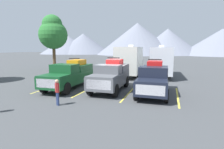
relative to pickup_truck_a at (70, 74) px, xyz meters
name	(u,v)px	position (x,y,z in m)	size (l,w,h in m)	color
ground_plane	(112,88)	(3.53, 0.86, -1.19)	(240.00, 240.00, 0.00)	#3F4244
pickup_truck_a	(70,74)	(0.00, 0.00, 0.00)	(2.30, 5.81, 2.55)	#144723
pickup_truck_b	(111,75)	(3.63, 0.36, 0.03)	(2.29, 5.28, 2.64)	#595B60
pickup_truck_c	(153,78)	(7.07, 0.16, -0.01)	(2.27, 5.32, 2.58)	black
lot_stripe_a	(53,86)	(-1.75, -0.06, -1.18)	(0.12, 5.50, 0.01)	gold
lot_stripe_b	(88,89)	(1.77, -0.06, -1.18)	(0.12, 5.50, 0.01)	gold
lot_stripe_c	(129,93)	(5.30, -0.06, -1.18)	(0.12, 5.50, 0.01)	gold
lot_stripe_d	(178,96)	(8.82, -0.06, -1.18)	(0.12, 5.50, 0.01)	gold
camper_trailer_a	(130,60)	(3.51, 8.03, 0.85)	(2.92, 7.93, 3.86)	silver
camper_trailer_b	(161,60)	(7.14, 8.93, 0.82)	(2.79, 8.38, 3.82)	silver
person_b	(57,91)	(1.85, -4.45, -0.27)	(0.31, 0.28, 1.58)	navy
tree_a	(53,33)	(-9.02, 10.27, 4.60)	(4.32, 4.32, 8.45)	brown
mountain_ridge	(157,42)	(1.27, 86.37, 5.70)	(145.95, 44.83, 16.97)	slate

